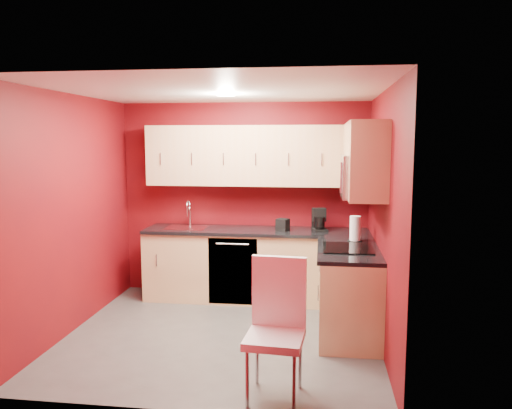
% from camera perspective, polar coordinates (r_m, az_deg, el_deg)
% --- Properties ---
extents(floor, '(3.20, 3.20, 0.00)m').
position_cam_1_polar(floor, '(5.39, -3.85, -14.61)').
color(floor, '#4C4947').
rests_on(floor, ground).
extents(ceiling, '(3.20, 3.20, 0.00)m').
position_cam_1_polar(ceiling, '(5.03, -4.10, 12.85)').
color(ceiling, white).
rests_on(ceiling, wall_back).
extents(wall_back, '(3.20, 0.00, 3.20)m').
position_cam_1_polar(wall_back, '(6.53, -1.37, 0.60)').
color(wall_back, maroon).
rests_on(wall_back, floor).
extents(wall_front, '(3.20, 0.00, 3.20)m').
position_cam_1_polar(wall_front, '(3.63, -8.68, -4.91)').
color(wall_front, maroon).
rests_on(wall_front, floor).
extents(wall_left, '(0.00, 3.00, 3.00)m').
position_cam_1_polar(wall_left, '(5.60, -20.23, -0.97)').
color(wall_left, maroon).
rests_on(wall_left, floor).
extents(wall_right, '(0.00, 3.00, 3.00)m').
position_cam_1_polar(wall_right, '(5.00, 14.31, -1.69)').
color(wall_right, maroon).
rests_on(wall_right, floor).
extents(base_cabinets_back, '(2.80, 0.60, 0.87)m').
position_cam_1_polar(base_cabinets_back, '(6.36, 0.03, -7.06)').
color(base_cabinets_back, '#E6C683').
rests_on(base_cabinets_back, floor).
extents(base_cabinets_right, '(0.60, 1.30, 0.87)m').
position_cam_1_polar(base_cabinets_right, '(5.40, 10.51, -9.80)').
color(base_cabinets_right, '#E6C683').
rests_on(base_cabinets_right, floor).
extents(countertop_back, '(2.80, 0.63, 0.04)m').
position_cam_1_polar(countertop_back, '(6.24, 0.01, -3.05)').
color(countertop_back, black).
rests_on(countertop_back, base_cabinets_back).
extents(countertop_right, '(0.63, 1.27, 0.04)m').
position_cam_1_polar(countertop_right, '(5.27, 10.47, -5.12)').
color(countertop_right, black).
rests_on(countertop_right, base_cabinets_right).
extents(upper_cabinets_back, '(2.80, 0.35, 0.75)m').
position_cam_1_polar(upper_cabinets_back, '(6.28, 0.18, 5.60)').
color(upper_cabinets_back, tan).
rests_on(upper_cabinets_back, wall_back).
extents(upper_cabinets_right, '(0.35, 1.55, 0.75)m').
position_cam_1_polar(upper_cabinets_right, '(5.36, 12.11, 5.81)').
color(upper_cabinets_right, tan).
rests_on(upper_cabinets_right, wall_right).
extents(microwave, '(0.42, 0.76, 0.42)m').
position_cam_1_polar(microwave, '(5.13, 11.91, 3.21)').
color(microwave, silver).
rests_on(microwave, upper_cabinets_right).
extents(cooktop, '(0.50, 0.55, 0.01)m').
position_cam_1_polar(cooktop, '(5.23, 10.44, -4.93)').
color(cooktop, black).
rests_on(cooktop, countertop_right).
extents(sink, '(0.52, 0.42, 0.35)m').
position_cam_1_polar(sink, '(6.43, -7.95, -2.33)').
color(sink, silver).
rests_on(sink, countertop_back).
extents(dishwasher_front, '(0.60, 0.02, 0.82)m').
position_cam_1_polar(dishwasher_front, '(6.12, -2.67, -7.65)').
color(dishwasher_front, black).
rests_on(dishwasher_front, base_cabinets_back).
extents(downlight, '(0.20, 0.20, 0.01)m').
position_cam_1_polar(downlight, '(5.32, -3.44, 12.39)').
color(downlight, white).
rests_on(downlight, ceiling).
extents(coffee_maker, '(0.22, 0.26, 0.28)m').
position_cam_1_polar(coffee_maker, '(6.17, 7.32, -1.75)').
color(coffee_maker, black).
rests_on(coffee_maker, countertop_back).
extents(napkin_holder, '(0.18, 0.18, 0.15)m').
position_cam_1_polar(napkin_holder, '(6.15, 3.06, -2.33)').
color(napkin_holder, black).
rests_on(napkin_holder, countertop_back).
extents(paper_towel, '(0.17, 0.17, 0.28)m').
position_cam_1_polar(paper_towel, '(5.60, 11.27, -2.73)').
color(paper_towel, white).
rests_on(paper_towel, countertop_right).
extents(dining_chair, '(0.47, 0.49, 1.09)m').
position_cam_1_polar(dining_chair, '(4.00, 2.16, -14.22)').
color(dining_chair, white).
rests_on(dining_chair, floor).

